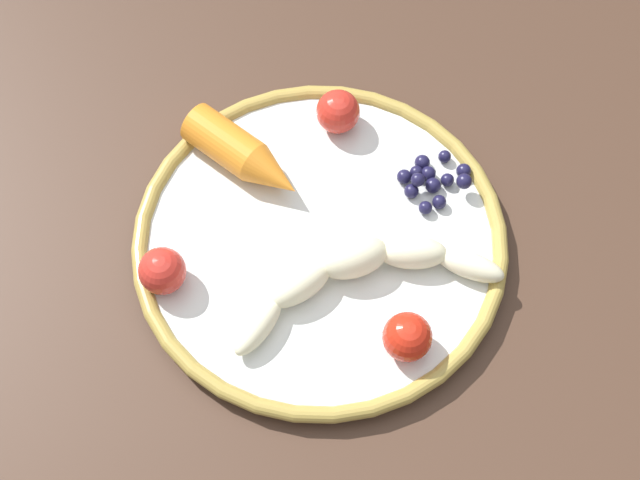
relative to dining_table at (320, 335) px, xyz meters
name	(u,v)px	position (x,y,z in m)	size (l,w,h in m)	color
dining_table	(320,335)	(0.00, 0.00, 0.00)	(1.21, 0.91, 0.72)	#422C1F
plate	(320,242)	(-0.03, 0.03, 0.09)	(0.28, 0.28, 0.02)	silver
banana	(358,272)	(0.01, 0.02, 0.10)	(0.13, 0.18, 0.03)	beige
carrot_orange	(244,156)	(-0.11, 0.04, 0.10)	(0.10, 0.04, 0.03)	orange
blueberry_pile	(433,180)	(0.01, 0.12, 0.10)	(0.05, 0.06, 0.02)	#191638
tomato_near	(338,112)	(-0.08, 0.12, 0.11)	(0.03, 0.03, 0.03)	red
tomato_mid	(407,337)	(0.07, 0.01, 0.11)	(0.03, 0.03, 0.03)	red
tomato_far	(162,271)	(-0.09, -0.07, 0.11)	(0.03, 0.03, 0.03)	red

